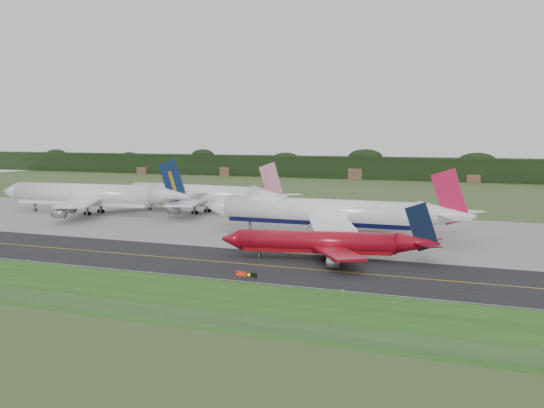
{
  "coord_description": "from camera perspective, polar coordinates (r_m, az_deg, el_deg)",
  "views": [
    {
      "loc": [
        74.12,
        -130.81,
        24.8
      ],
      "look_at": [
        0.55,
        22.0,
        9.1
      ],
      "focal_mm": 50.0,
      "sensor_mm": 36.0,
      "label": 1
    }
  ],
  "objects": [
    {
      "name": "jet_star_tail",
      "position": [
        238.09,
        -5.41,
        0.63
      ],
      "size": [
        63.04,
        52.6,
        16.62
      ],
      "color": "white",
      "rests_on": "ground"
    },
    {
      "name": "taxiway_edge_line",
      "position": [
        136.0,
        -7.85,
        -5.26
      ],
      "size": [
        400.0,
        0.25,
        0.0
      ],
      "primitive_type": "cube",
      "color": "silver",
      "rests_on": "taxiway"
    },
    {
      "name": "edge_marker_left",
      "position": [
        154.68,
        -17.86,
        -4.1
      ],
      "size": [
        0.16,
        0.16,
        0.5
      ],
      "primitive_type": "cylinder",
      "color": "yellow",
      "rests_on": "ground"
    },
    {
      "name": "apron",
      "position": [
        197.89,
        3.5,
        -1.92
      ],
      "size": [
        400.0,
        78.0,
        0.01
      ],
      "primitive_type": "cube",
      "color": "gray",
      "rests_on": "ground"
    },
    {
      "name": "jet_ba_747",
      "position": [
        183.14,
        4.23,
        -0.66
      ],
      "size": [
        68.39,
        56.82,
        17.24
      ],
      "color": "white",
      "rests_on": "ground"
    },
    {
      "name": "taxiway_centreline",
      "position": [
        148.95,
        -4.55,
        -4.3
      ],
      "size": [
        400.0,
        0.4,
        0.0
      ],
      "primitive_type": "cube",
      "color": "gold",
      "rests_on": "taxiway"
    },
    {
      "name": "taxiway_sign",
      "position": [
        129.32,
        -1.93,
        -5.32
      ],
      "size": [
        4.22,
        0.75,
        1.41
      ],
      "color": "slate",
      "rests_on": "ground"
    },
    {
      "name": "jet_navy_gold",
      "position": [
        240.8,
        -13.3,
        0.62
      ],
      "size": [
        68.21,
        59.26,
        17.59
      ],
      "color": "silver",
      "rests_on": "ground"
    },
    {
      "name": "jet_red_737",
      "position": [
        150.59,
        4.33,
        -2.95
      ],
      "size": [
        43.41,
        34.79,
        11.81
      ],
      "color": "maroon",
      "rests_on": "ground"
    },
    {
      "name": "taxiway",
      "position": [
        148.95,
        -4.55,
        -4.31
      ],
      "size": [
        400.0,
        32.0,
        0.02
      ],
      "primitive_type": "cube",
      "color": "black",
      "rests_on": "ground"
    },
    {
      "name": "edge_marker_right",
      "position": [
        120.14,
        5.33,
        -6.53
      ],
      "size": [
        0.16,
        0.16,
        0.5
      ],
      "primitive_type": "cylinder",
      "color": "yellow",
      "rests_on": "ground"
    },
    {
      "name": "horizon_treeline",
      "position": [
        411.76,
        15.32,
        2.41
      ],
      "size": [
        700.0,
        25.0,
        12.0
      ],
      "color": "black",
      "rests_on": "ground"
    },
    {
      "name": "edge_marker_center",
      "position": [
        136.67,
        -9.05,
        -5.13
      ],
      "size": [
        0.16,
        0.16,
        0.5
      ],
      "primitive_type": "cylinder",
      "color": "yellow",
      "rests_on": "ground"
    },
    {
      "name": "perimeter_fence",
      "position": [
        113.63,
        -15.88,
        -6.95
      ],
      "size": [
        320.0,
        0.1,
        320.0
      ],
      "color": "slate",
      "rests_on": "ground"
    },
    {
      "name": "ground",
      "position": [
        152.38,
        -3.79,
        -4.09
      ],
      "size": [
        600.0,
        600.0,
        0.0
      ],
      "primitive_type": "plane",
      "color": "#405427",
      "rests_on": "ground"
    },
    {
      "name": "grass_verge",
      "position": [
        123.64,
        -11.85,
        -6.39
      ],
      "size": [
        400.0,
        30.0,
        0.01
      ],
      "primitive_type": "cube",
      "color": "#234D16",
      "rests_on": "ground"
    }
  ]
}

